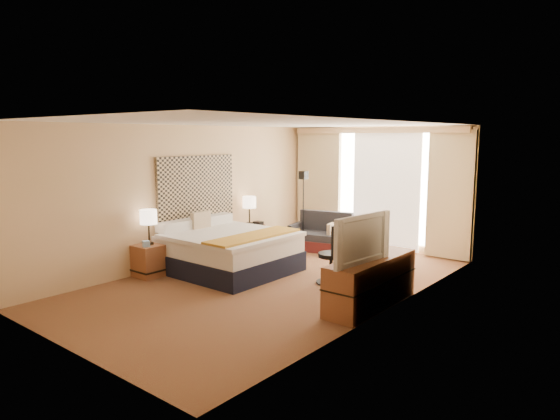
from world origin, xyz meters
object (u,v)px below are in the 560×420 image
Objects in this scene: media_dresser at (371,282)px; lamp_right at (249,203)px; nightstand_left at (151,260)px; bed at (228,251)px; desk_chair at (334,257)px; television at (356,238)px; lamp_left at (148,218)px; floor_lamp at (303,194)px; loveseat at (322,238)px; nightstand_right at (249,238)px.

media_dresser is 3.04× the size of lamp_right.
media_dresser reaches higher than nightstand_left.
nightstand_left is 0.27× the size of bed.
desk_chair is 1.44m from television.
floor_lamp is at bearing 78.08° from lamp_left.
lamp_right is at bearing -130.94° from floor_lamp.
desk_chair is at bearing -64.27° from loveseat.
nightstand_left is at bearing -121.05° from loveseat.
bed is at bearing -60.14° from lamp_right.
bed is 1.97m from desk_chair.
floor_lamp reaches higher than television.
loveseat is 0.84× the size of floor_lamp.
floor_lamp is 3.52m from lamp_left.
nightstand_left is 3.72m from loveseat.
floor_lamp reaches higher than lamp_right.
lamp_right reaches higher than loveseat.
loveseat is 3.81m from lamp_left.
lamp_right reaches higher than desk_chair.
lamp_right is at bearing 124.96° from nightstand_right.
desk_chair reaches higher than media_dresser.
lamp_right is (-3.74, 1.51, 0.66)m from media_dresser.
nightstand_right is at bearing 158.60° from media_dresser.
nightstand_left is 2.66m from lamp_right.
media_dresser reaches higher than nightstand_right.
loveseat is 2.30× the size of lamp_left.
floor_lamp is at bearing 92.16° from bed.
nightstand_right is 0.31× the size of media_dresser.
floor_lamp is (0.72, 0.94, 0.90)m from nightstand_right.
lamp_right is (-0.85, 1.48, 0.64)m from bed.
loveseat is at bearing 71.85° from lamp_left.
lamp_right reaches higher than media_dresser.
bed is 3.49× the size of lamp_right.
loveseat reaches higher than nightstand_right.
lamp_left is at bearing -90.17° from nightstand_right.
lamp_left reaches higher than media_dresser.
loveseat is 1.01m from floor_lamp.
television reaches higher than desk_chair.
media_dresser is at bearing -1.64° from television.
lamp_right is at bearing 158.02° from media_dresser.
floor_lamp is 2.81× the size of lamp_right.
bed reaches higher than nightstand_right.
television is (3.66, 0.69, 0.01)m from lamp_left.
lamp_right is (-2.75, 0.96, 0.57)m from desk_chair.
nightstand_right is 2.61m from lamp_left.
television is (3.69, -1.87, 0.03)m from lamp_right.
television is (0.94, -0.91, 0.59)m from desk_chair.
lamp_left is 2.57m from lamp_right.
loveseat is (1.15, 1.04, -0.01)m from nightstand_right.
lamp_right is (-0.76, -0.88, -0.17)m from floor_lamp.
television is at bearing -61.76° from loveseat.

